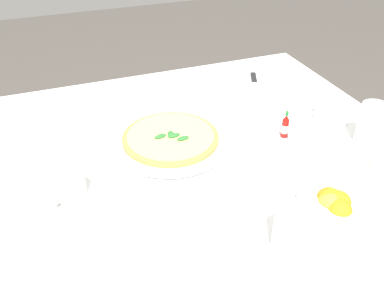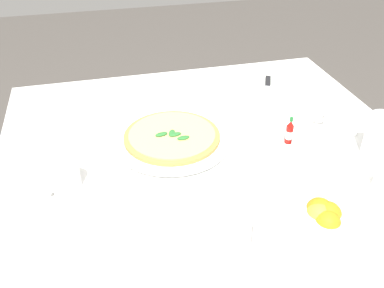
# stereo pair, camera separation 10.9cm
# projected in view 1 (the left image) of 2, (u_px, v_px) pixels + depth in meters

# --- Properties ---
(dining_table) EXTENTS (1.14, 1.14, 0.73)m
(dining_table) POSITION_uv_depth(u_px,v_px,m) (213.00, 191.00, 1.19)
(dining_table) COLOR white
(dining_table) RESTS_ON ground_plane
(pizza_plate) EXTENTS (0.33, 0.33, 0.02)m
(pizza_plate) POSITION_uv_depth(u_px,v_px,m) (171.00, 141.00, 1.16)
(pizza_plate) COLOR white
(pizza_plate) RESTS_ON dining_table
(pizza) EXTENTS (0.27, 0.27, 0.02)m
(pizza) POSITION_uv_depth(u_px,v_px,m) (171.00, 137.00, 1.15)
(pizza) COLOR #C68E47
(pizza) RESTS_ON pizza_plate
(coffee_cup_right_edge) EXTENTS (0.13, 0.13, 0.06)m
(coffee_cup_right_edge) POSITION_uv_depth(u_px,v_px,m) (327.00, 111.00, 1.27)
(coffee_cup_right_edge) COLOR white
(coffee_cup_right_edge) RESTS_ON dining_table
(coffee_cup_center_back) EXTENTS (0.13, 0.13, 0.07)m
(coffee_cup_center_back) POSITION_uv_depth(u_px,v_px,m) (69.00, 187.00, 0.97)
(coffee_cup_center_back) COLOR white
(coffee_cup_center_back) RESTS_ON dining_table
(water_glass_far_right) EXTENTS (0.07, 0.07, 0.12)m
(water_glass_far_right) POSITION_uv_depth(u_px,v_px,m) (370.00, 127.00, 1.14)
(water_glass_far_right) COLOR white
(water_glass_far_right) RESTS_ON dining_table
(water_glass_far_left) EXTENTS (0.07, 0.07, 0.11)m
(water_glass_far_left) POSITION_uv_depth(u_px,v_px,m) (290.00, 233.00, 0.82)
(water_glass_far_left) COLOR white
(water_glass_far_left) RESTS_ON dining_table
(napkin_folded) EXTENTS (0.25, 0.19, 0.02)m
(napkin_folded) POSITION_uv_depth(u_px,v_px,m) (254.00, 88.00, 1.44)
(napkin_folded) COLOR white
(napkin_folded) RESTS_ON dining_table
(dinner_knife) EXTENTS (0.19, 0.10, 0.01)m
(dinner_knife) POSITION_uv_depth(u_px,v_px,m) (255.00, 84.00, 1.43)
(dinner_knife) COLOR silver
(dinner_knife) RESTS_ON napkin_folded
(citrus_bowl) EXTENTS (0.15, 0.15, 0.07)m
(citrus_bowl) POSITION_uv_depth(u_px,v_px,m) (332.00, 207.00, 0.91)
(citrus_bowl) COLOR white
(citrus_bowl) RESTS_ON dining_table
(hot_sauce_bottle) EXTENTS (0.02, 0.02, 0.08)m
(hot_sauce_bottle) POSITION_uv_depth(u_px,v_px,m) (285.00, 126.00, 1.18)
(hot_sauce_bottle) COLOR #B7140F
(hot_sauce_bottle) RESTS_ON dining_table
(salt_shaker) EXTENTS (0.03, 0.03, 0.06)m
(salt_shaker) POSITION_uv_depth(u_px,v_px,m) (293.00, 133.00, 1.17)
(salt_shaker) COLOR white
(salt_shaker) RESTS_ON dining_table
(pepper_shaker) EXTENTS (0.03, 0.03, 0.06)m
(pepper_shaker) POSITION_uv_depth(u_px,v_px,m) (277.00, 125.00, 1.21)
(pepper_shaker) COLOR white
(pepper_shaker) RESTS_ON dining_table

